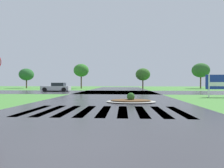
# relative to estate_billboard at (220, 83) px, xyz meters

# --- Properties ---
(ground_plane) EXTENTS (120.00, 120.00, 0.10)m
(ground_plane) POSITION_rel_estate_billboard_xyz_m (-10.13, -14.29, -1.41)
(ground_plane) COLOR #478438
(asphalt_roadway) EXTENTS (10.75, 80.00, 0.01)m
(asphalt_roadway) POSITION_rel_estate_billboard_xyz_m (-10.13, -4.29, -1.36)
(asphalt_roadway) COLOR #35353A
(asphalt_roadway) RESTS_ON ground
(asphalt_cross_road) EXTENTS (90.00, 9.68, 0.01)m
(asphalt_cross_road) POSITION_rel_estate_billboard_xyz_m (-10.13, 8.00, -1.36)
(asphalt_cross_road) COLOR #35353A
(asphalt_cross_road) RESTS_ON ground
(crosswalk_stripes) EXTENTS (7.65, 3.59, 0.01)m
(crosswalk_stripes) POSITION_rel_estate_billboard_xyz_m (-10.13, -8.85, -1.36)
(crosswalk_stripes) COLOR white
(crosswalk_stripes) RESTS_ON ground
(estate_billboard) EXTENTS (2.74, 0.18, 2.19)m
(estate_billboard) POSITION_rel_estate_billboard_xyz_m (0.00, 0.00, 0.00)
(estate_billboard) COLOR white
(estate_billboard) RESTS_ON ground
(median_island) EXTENTS (3.49, 2.24, 0.68)m
(median_island) POSITION_rel_estate_billboard_xyz_m (-8.68, -4.93, -1.24)
(median_island) COLOR #9E9B93
(median_island) RESTS_ON ground
(car_white_sedan) EXTENTS (4.37, 2.26, 1.36)m
(car_white_sedan) POSITION_rel_estate_billboard_xyz_m (-19.60, 9.55, -0.74)
(car_white_sedan) COLOR #B7B7BF
(car_white_sedan) RESTS_ON ground
(drainage_pipe_stack) EXTENTS (3.28, 1.02, 0.73)m
(drainage_pipe_stack) POSITION_rel_estate_billboard_xyz_m (-19.89, 9.61, -1.00)
(drainage_pipe_stack) COLOR #9E9B93
(drainage_pipe_stack) RESTS_ON ground
(background_treeline) EXTENTS (45.14, 6.04, 5.89)m
(background_treeline) POSITION_rel_estate_billboard_xyz_m (-9.87, 23.79, 2.44)
(background_treeline) COLOR #4C3823
(background_treeline) RESTS_ON ground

